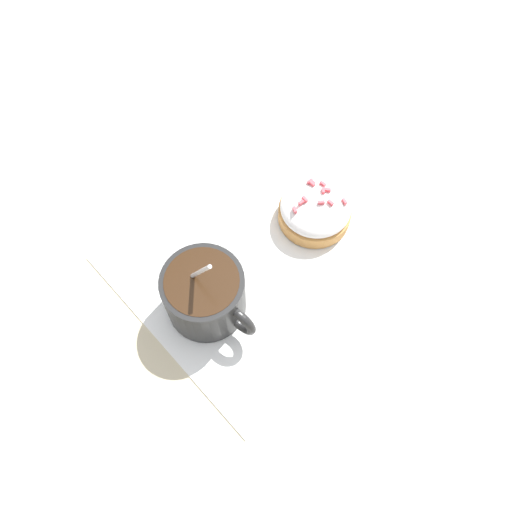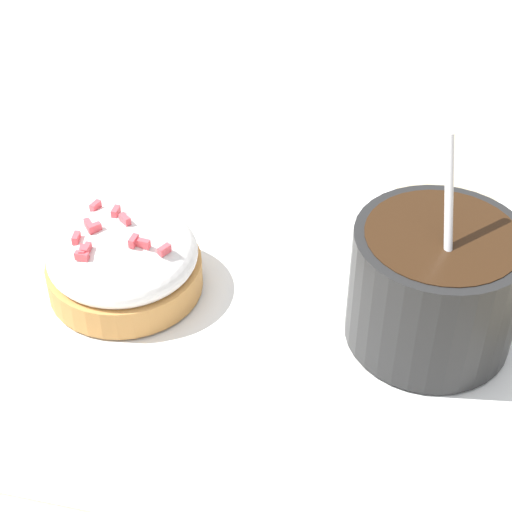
% 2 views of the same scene
% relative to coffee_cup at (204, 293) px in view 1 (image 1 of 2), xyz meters
% --- Properties ---
extents(ground_plane, '(3.00, 3.00, 0.00)m').
position_rel_coffee_cup_xyz_m(ground_plane, '(0.08, 0.00, -0.04)').
color(ground_plane, '#C6B793').
extents(paper_napkin, '(0.30, 0.28, 0.00)m').
position_rel_coffee_cup_xyz_m(paper_napkin, '(0.08, 0.00, -0.04)').
color(paper_napkin, white).
rests_on(paper_napkin, ground_plane).
extents(coffee_cup, '(0.08, 0.11, 0.11)m').
position_rel_coffee_cup_xyz_m(coffee_cup, '(0.00, 0.00, 0.00)').
color(coffee_cup, black).
rests_on(coffee_cup, paper_napkin).
extents(frosted_pastry, '(0.08, 0.08, 0.04)m').
position_rel_coffee_cup_xyz_m(frosted_pastry, '(0.16, -0.01, -0.02)').
color(frosted_pastry, '#C18442').
rests_on(frosted_pastry, paper_napkin).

